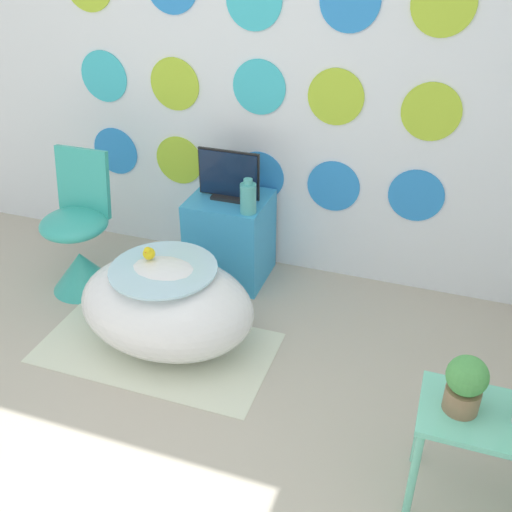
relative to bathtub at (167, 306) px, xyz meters
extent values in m
cube|color=white|center=(0.15, 1.01, 1.05)|extent=(4.57, 0.04, 2.60)
cylinder|color=#2D8CE0|center=(-0.83, 0.99, 0.39)|extent=(0.32, 0.01, 0.32)
cylinder|color=#B2D633|center=(-0.37, 0.99, 0.38)|extent=(0.32, 0.01, 0.32)
cylinder|color=#2D8CE0|center=(0.17, 0.99, 0.35)|extent=(0.32, 0.01, 0.32)
cylinder|color=#2D8CE0|center=(0.64, 0.99, 0.35)|extent=(0.32, 0.01, 0.32)
cylinder|color=#2D8CE0|center=(1.12, 0.99, 0.36)|extent=(0.32, 0.01, 0.32)
cylinder|color=#3DC6D6|center=(-0.85, 0.99, 0.87)|extent=(0.32, 0.01, 0.32)
cylinder|color=#B2D633|center=(-0.36, 0.99, 0.87)|extent=(0.32, 0.01, 0.32)
cylinder|color=#3DC6D6|center=(0.17, 0.99, 0.90)|extent=(0.32, 0.01, 0.32)
cylinder|color=#B2D633|center=(0.62, 0.99, 0.88)|extent=(0.32, 0.01, 0.32)
cylinder|color=#B2D633|center=(1.13, 0.99, 0.85)|extent=(0.32, 0.01, 0.32)
cylinder|color=#3DC6D6|center=(0.14, 0.99, 1.36)|extent=(0.32, 0.01, 0.32)
cylinder|color=#2D8CE0|center=(0.66, 0.99, 1.38)|extent=(0.32, 0.01, 0.32)
cylinder|color=#B2D633|center=(1.11, 0.99, 1.39)|extent=(0.32, 0.01, 0.32)
cube|color=silver|center=(-0.05, -0.06, -0.25)|extent=(1.24, 0.67, 0.01)
ellipsoid|color=white|center=(0.00, 0.00, 0.00)|extent=(0.94, 0.67, 0.50)
cylinder|color=#B2DBEA|center=(0.00, 0.00, 0.23)|extent=(0.55, 0.55, 0.01)
sphere|color=yellow|center=(-0.09, 0.03, 0.28)|extent=(0.06, 0.06, 0.06)
sphere|color=yellow|center=(-0.09, 0.02, 0.30)|extent=(0.04, 0.04, 0.04)
cone|color=orange|center=(-0.09, 0.00, 0.30)|extent=(0.02, 0.02, 0.02)
cone|color=#38B2A3|center=(-0.74, 0.32, -0.13)|extent=(0.38, 0.38, 0.24)
ellipsoid|color=#38B2A3|center=(-0.74, 0.32, 0.19)|extent=(0.40, 0.40, 0.14)
cube|color=#38B2A3|center=(-0.74, 0.47, 0.39)|extent=(0.34, 0.09, 0.41)
cube|color=#389ED6|center=(0.07, 0.75, 0.02)|extent=(0.46, 0.42, 0.54)
cube|color=white|center=(0.07, 0.54, 0.12)|extent=(0.39, 0.01, 0.15)
cube|color=black|center=(0.07, 0.75, 0.30)|extent=(0.20, 0.12, 0.02)
cube|color=black|center=(0.07, 0.75, 0.45)|extent=(0.38, 0.01, 0.29)
cube|color=#0F1E38|center=(0.07, 0.74, 0.45)|extent=(0.36, 0.01, 0.27)
cylinder|color=#51B2AD|center=(0.24, 0.61, 0.38)|extent=(0.09, 0.09, 0.17)
cylinder|color=#51B2AD|center=(0.24, 0.61, 0.48)|extent=(0.05, 0.05, 0.03)
cube|color=#72D8B7|center=(1.57, -0.51, 0.22)|extent=(0.52, 0.33, 0.02)
cylinder|color=#72D8B7|center=(1.34, -0.65, -0.02)|extent=(0.03, 0.03, 0.46)
cylinder|color=#72D8B7|center=(1.34, -0.37, -0.02)|extent=(0.03, 0.03, 0.46)
cylinder|color=#8C6B4C|center=(1.46, -0.51, 0.28)|extent=(0.13, 0.13, 0.10)
sphere|color=#4C9E4C|center=(1.46, -0.51, 0.39)|extent=(0.15, 0.15, 0.15)
camera|label=1|loc=(1.27, -2.24, 1.84)|focal=42.00mm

